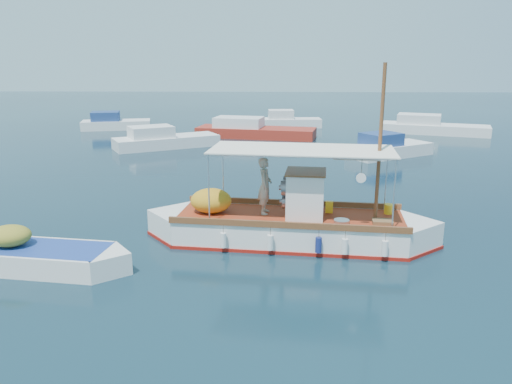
{
  "coord_description": "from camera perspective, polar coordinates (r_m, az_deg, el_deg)",
  "views": [
    {
      "loc": [
        0.12,
        -16.98,
        6.26
      ],
      "look_at": [
        -0.44,
        0.0,
        1.69
      ],
      "focal_mm": 35.0,
      "sensor_mm": 36.0,
      "label": 1
    }
  ],
  "objects": [
    {
      "name": "fishing_caique",
      "position": [
        17.57,
        3.66,
        -3.87
      ],
      "size": [
        10.33,
        3.68,
        6.34
      ],
      "rotation": [
        0.0,
        0.0,
        -0.11
      ],
      "color": "white",
      "rests_on": "ground"
    },
    {
      "name": "bg_boat_ne",
      "position": [
        33.91,
        14.85,
        4.77
      ],
      "size": [
        6.07,
        4.96,
        1.8
      ],
      "rotation": [
        0.0,
        0.0,
        0.57
      ],
      "color": "silver",
      "rests_on": "ground"
    },
    {
      "name": "ground",
      "position": [
        18.09,
        1.39,
        -5.18
      ],
      "size": [
        160.0,
        160.0,
        0.0
      ],
      "primitive_type": "plane",
      "color": "black",
      "rests_on": "ground"
    },
    {
      "name": "bg_boat_e",
      "position": [
        45.52,
        19.37,
        6.94
      ],
      "size": [
        9.14,
        5.32,
        1.8
      ],
      "rotation": [
        0.0,
        0.0,
        -0.33
      ],
      "color": "silver",
      "rests_on": "ground"
    },
    {
      "name": "bg_boat_nw",
      "position": [
        36.68,
        -10.53,
        5.77
      ],
      "size": [
        7.62,
        5.68,
        1.8
      ],
      "rotation": [
        0.0,
        0.0,
        0.51
      ],
      "color": "silver",
      "rests_on": "ground"
    },
    {
      "name": "bg_boat_far_w",
      "position": [
        47.38,
        -15.9,
        7.51
      ],
      "size": [
        6.36,
        3.56,
        1.8
      ],
      "rotation": [
        0.0,
        0.0,
        0.22
      ],
      "color": "silver",
      "rests_on": "ground"
    },
    {
      "name": "bg_boat_far_n",
      "position": [
        47.15,
        3.68,
        8.01
      ],
      "size": [
        5.84,
        2.38,
        1.8
      ],
      "rotation": [
        0.0,
        0.0,
        0.07
      ],
      "color": "silver",
      "rests_on": "ground"
    },
    {
      "name": "bg_boat_n",
      "position": [
        40.93,
        -0.43,
        6.97
      ],
      "size": [
        9.93,
        4.62,
        1.8
      ],
      "rotation": [
        0.0,
        0.0,
        -0.2
      ],
      "color": "#A1281A",
      "rests_on": "ground"
    },
    {
      "name": "dinghy",
      "position": [
        16.88,
        -24.04,
        -6.91
      ],
      "size": [
        6.2,
        2.32,
        1.53
      ],
      "rotation": [
        0.0,
        0.0,
        -0.13
      ],
      "color": "white",
      "rests_on": "ground"
    }
  ]
}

